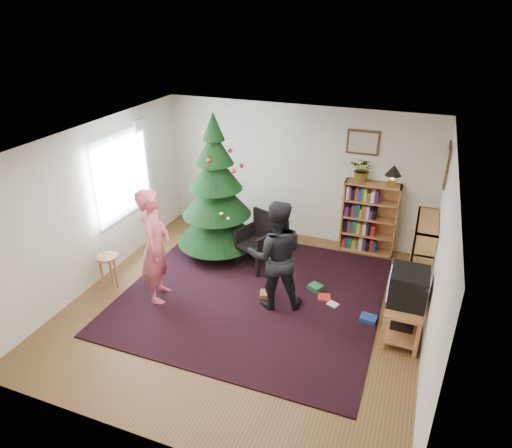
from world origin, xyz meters
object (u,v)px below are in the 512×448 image
(christmas_tree, at_px, (216,199))
(crt_tv, at_px, (408,287))
(picture_back, at_px, (363,142))
(person_by_chair, at_px, (276,256))
(table_lamp, at_px, (394,172))
(stool, at_px, (108,263))
(potted_plant, at_px, (363,170))
(armchair, at_px, (259,237))
(bookshelf_back, at_px, (369,217))
(picture_right, at_px, (447,165))
(person_standing, at_px, (155,246))
(bookshelf_right, at_px, (421,259))
(tv_stand, at_px, (403,315))

(christmas_tree, distance_m, crt_tv, 3.45)
(picture_back, relative_size, crt_tv, 1.06)
(person_by_chair, relative_size, table_lamp, 4.62)
(stool, bearing_deg, table_lamp, 33.78)
(stool, distance_m, potted_plant, 4.44)
(picture_back, bearing_deg, armchair, -137.07)
(bookshelf_back, height_order, person_by_chair, person_by_chair)
(stool, bearing_deg, potted_plant, 37.48)
(picture_right, bearing_deg, person_standing, -152.03)
(christmas_tree, bearing_deg, bookshelf_right, -1.93)
(bookshelf_back, xyz_separation_m, table_lamp, (0.30, 0.00, 0.88))
(tv_stand, bearing_deg, person_standing, -173.51)
(person_standing, bearing_deg, tv_stand, -101.91)
(bookshelf_back, xyz_separation_m, bookshelf_right, (0.93, -1.19, 0.00))
(bookshelf_right, distance_m, potted_plant, 1.85)
(potted_plant, bearing_deg, christmas_tree, -154.47)
(person_standing, bearing_deg, table_lamp, -67.69)
(tv_stand, bearing_deg, picture_back, 114.66)
(picture_right, relative_size, armchair, 0.62)
(christmas_tree, relative_size, armchair, 2.63)
(tv_stand, relative_size, armchair, 0.87)
(armchair, bearing_deg, picture_back, 63.93)
(picture_back, height_order, stool, picture_back)
(picture_right, bearing_deg, stool, -156.55)
(christmas_tree, bearing_deg, picture_right, 7.87)
(bookshelf_right, bearing_deg, table_lamp, 27.76)
(bookshelf_back, relative_size, armchair, 1.35)
(christmas_tree, relative_size, potted_plant, 5.77)
(picture_right, relative_size, tv_stand, 0.71)
(picture_right, relative_size, person_standing, 0.34)
(picture_back, relative_size, potted_plant, 1.25)
(tv_stand, distance_m, person_standing, 3.59)
(tv_stand, distance_m, person_by_chair, 1.90)
(table_lamp, bearing_deg, bookshelf_right, -62.24)
(table_lamp, bearing_deg, potted_plant, 180.00)
(person_standing, bearing_deg, potted_plant, -62.52)
(potted_plant, bearing_deg, armchair, -141.46)
(bookshelf_back, height_order, tv_stand, bookshelf_back)
(tv_stand, distance_m, potted_plant, 2.70)
(christmas_tree, height_order, potted_plant, christmas_tree)
(person_standing, relative_size, potted_plant, 4.05)
(crt_tv, xyz_separation_m, potted_plant, (-1.00, 2.20, 0.74))
(bookshelf_back, bearing_deg, tv_stand, -69.85)
(picture_back, bearing_deg, tv_stand, -65.34)
(bookshelf_right, bearing_deg, armchair, 89.29)
(tv_stand, xyz_separation_m, potted_plant, (-1.01, 2.20, 1.20))
(picture_back, distance_m, tv_stand, 3.04)
(picture_right, height_order, stool, picture_right)
(tv_stand, height_order, potted_plant, potted_plant)
(stool, bearing_deg, bookshelf_back, 35.92)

